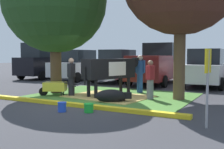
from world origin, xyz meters
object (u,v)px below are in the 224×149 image
at_px(person_visitor_far, 71,76).
at_px(sedan_red, 118,66).
at_px(wheelbarrow, 55,87).
at_px(bucket_blue, 62,107).
at_px(bucket_green, 89,108).
at_px(calf_lying, 112,96).
at_px(pickup_truck_maroon, 157,65).
at_px(shade_tree_left, 55,1).
at_px(sedan_silver, 78,65).
at_px(suv_black, 46,61).
at_px(person_visitor_near, 140,73).
at_px(hatchback_white, 206,68).
at_px(cow_holstein, 111,69).
at_px(parking_sign, 208,72).
at_px(person_handler, 150,79).

distance_m(person_visitor_far, sedan_red, 6.47).
distance_m(wheelbarrow, bucket_blue, 3.30).
bearing_deg(bucket_green, calf_lying, 95.89).
distance_m(wheelbarrow, sedan_red, 6.63).
distance_m(bucket_blue, pickup_truck_maroon, 9.18).
bearing_deg(shade_tree_left, sedan_red, 88.49).
relative_size(shade_tree_left, sedan_silver, 1.44).
distance_m(suv_black, sedan_red, 5.72).
distance_m(person_visitor_near, person_visitor_far, 3.10).
relative_size(person_visitor_far, hatchback_white, 0.36).
xyz_separation_m(bucket_green, hatchback_white, (1.92, 8.54, 0.84)).
relative_size(cow_holstein, sedan_red, 0.68).
bearing_deg(pickup_truck_maroon, sedan_silver, -174.65).
distance_m(wheelbarrow, parking_sign, 6.87).
height_order(calf_lying, parking_sign, parking_sign).
distance_m(person_visitor_near, suv_black, 9.70).
relative_size(wheelbarrow, hatchback_white, 0.35).
bearing_deg(bucket_blue, pickup_truck_maroon, 91.02).
bearing_deg(calf_lying, suv_black, 143.49).
bearing_deg(person_visitor_near, bucket_blue, -95.84).
height_order(shade_tree_left, bucket_blue, shade_tree_left).
distance_m(pickup_truck_maroon, hatchback_white, 2.87).
bearing_deg(person_handler, sedan_silver, 143.52).
height_order(person_visitor_near, hatchback_white, hatchback_white).
xyz_separation_m(person_visitor_far, sedan_silver, (-3.95, 6.03, 0.14)).
distance_m(person_handler, pickup_truck_maroon, 5.99).
relative_size(cow_holstein, pickup_truck_maroon, 0.55).
height_order(bucket_green, sedan_silver, sedan_silver).
relative_size(shade_tree_left, hatchback_white, 1.44).
bearing_deg(calf_lying, cow_holstein, 119.23).
height_order(bucket_green, sedan_red, sedan_red).
xyz_separation_m(person_visitor_near, bucket_blue, (-0.50, -4.90, -0.76)).
xyz_separation_m(suv_black, hatchback_white, (11.09, 0.10, -0.29)).
bearing_deg(pickup_truck_maroon, calf_lying, -83.98).
relative_size(shade_tree_left, suv_black, 1.38).
height_order(person_visitor_near, person_visitor_far, person_visitor_near).
relative_size(person_handler, suv_black, 0.33).
distance_m(cow_holstein, person_visitor_far, 1.66).
distance_m(sedan_silver, pickup_truck_maroon, 5.39).
distance_m(calf_lying, person_visitor_near, 2.88).
relative_size(person_visitor_near, sedan_silver, 0.38).
distance_m(person_handler, person_visitor_near, 1.84).
distance_m(person_visitor_near, hatchback_white, 4.51).
height_order(cow_holstein, sedan_red, sedan_red).
distance_m(wheelbarrow, hatchback_white, 8.18).
distance_m(calf_lying, person_visitor_far, 2.29).
height_order(wheelbarrow, bucket_blue, wheelbarrow).
bearing_deg(wheelbarrow, sedan_silver, 117.47).
height_order(calf_lying, suv_black, suv_black).
bearing_deg(parking_sign, hatchback_white, 99.62).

